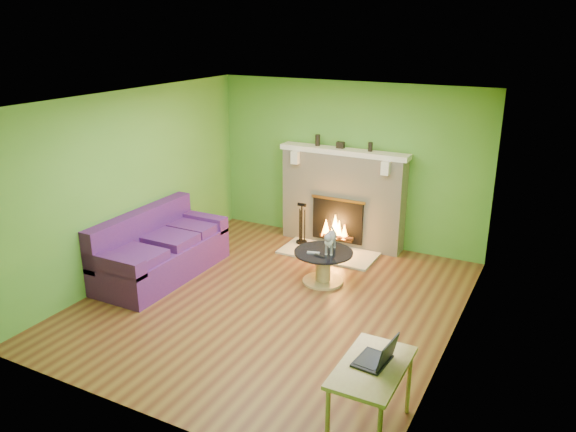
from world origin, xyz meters
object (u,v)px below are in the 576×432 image
object	(u,v)px
coffee_table	(323,264)
desk	(372,374)
cat	(331,240)
sofa	(159,251)

from	to	relation	value
coffee_table	desk	size ratio (longest dim) A/B	0.88
coffee_table	cat	xyz separation A→B (m)	(0.08, 0.05, 0.37)
desk	cat	world-z (taller)	cat
coffee_table	desk	distance (m)	3.07
sofa	cat	size ratio (longest dim) A/B	3.77
sofa	cat	world-z (taller)	sofa
sofa	desk	world-z (taller)	sofa
coffee_table	sofa	bearing A→B (deg)	-159.03
sofa	cat	distance (m)	2.46
desk	cat	distance (m)	3.05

